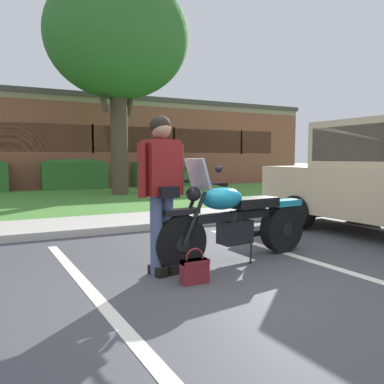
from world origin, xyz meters
TOP-DOWN VIEW (x-y plane):
  - ground_plane at (0.00, 0.00)m, footprint 140.00×140.00m
  - curb_strip at (0.00, 3.01)m, footprint 60.00×0.20m
  - concrete_walk at (0.00, 3.86)m, footprint 60.00×1.50m
  - grass_lawn at (0.00, 8.26)m, footprint 60.00×7.30m
  - stall_stripe_0 at (-1.40, 0.20)m, footprint 0.44×4.40m
  - stall_stripe_1 at (1.22, 0.20)m, footprint 0.44×4.40m
  - motorcycle at (0.48, 0.65)m, footprint 2.24×0.82m
  - rider_person at (-0.60, 0.54)m, footprint 0.56×0.35m
  - handbag at (-0.42, 0.11)m, footprint 0.28×0.13m
  - shade_tree at (1.23, 9.08)m, footprint 4.61×4.61m
  - hedge_center_right at (0.22, 12.03)m, footprint 2.46×0.90m
  - hedge_right at (4.20, 12.03)m, footprint 3.06×0.90m
  - brick_building at (1.04, 18.06)m, footprint 21.53×11.27m

SIDE VIEW (x-z plane):
  - ground_plane at x=0.00m, z-range 0.00..0.00m
  - stall_stripe_0 at x=-1.40m, z-range 0.00..0.01m
  - stall_stripe_1 at x=1.22m, z-range 0.00..0.01m
  - grass_lawn at x=0.00m, z-range 0.00..0.06m
  - concrete_walk at x=0.00m, z-range 0.00..0.08m
  - curb_strip at x=0.00m, z-range 0.00..0.12m
  - handbag at x=-0.42m, z-range -0.04..0.32m
  - motorcycle at x=0.48m, z-range -0.14..1.12m
  - hedge_right at x=4.20m, z-range 0.03..1.27m
  - hedge_center_right at x=0.22m, z-range 0.03..1.27m
  - rider_person at x=-0.60m, z-range 0.14..1.84m
  - brick_building at x=1.04m, z-range 0.00..3.94m
  - shade_tree at x=1.23m, z-range 1.55..8.66m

